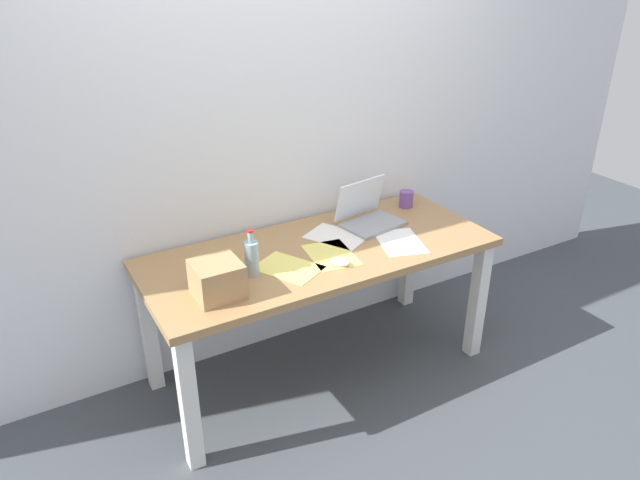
{
  "coord_description": "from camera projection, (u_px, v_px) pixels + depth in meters",
  "views": [
    {
      "loc": [
        -1.31,
        -2.28,
        2.09
      ],
      "look_at": [
        0.0,
        0.0,
        0.79
      ],
      "focal_mm": 33.41,
      "sensor_mm": 36.0,
      "label": 1
    }
  ],
  "objects": [
    {
      "name": "cardboard_box",
      "position": [
        217.0,
        279.0,
        2.53
      ],
      "size": [
        0.2,
        0.2,
        0.16
      ],
      "primitive_type": "cube",
      "rotation": [
        0.0,
        0.0,
        -0.0
      ],
      "color": "tan",
      "rests_on": "desk"
    },
    {
      "name": "desk",
      "position": [
        320.0,
        266.0,
        3.0
      ],
      "size": [
        1.76,
        0.74,
        0.74
      ],
      "color": "#A37A4C",
      "rests_on": "ground"
    },
    {
      "name": "back_wall",
      "position": [
        278.0,
        118.0,
        3.04
      ],
      "size": [
        5.2,
        0.08,
        2.6
      ],
      "primitive_type": "cube",
      "color": "white",
      "rests_on": "ground"
    },
    {
      "name": "beer_bottle",
      "position": [
        252.0,
        257.0,
        2.69
      ],
      "size": [
        0.07,
        0.07,
        0.23
      ],
      "color": "#99B7C1",
      "rests_on": "desk"
    },
    {
      "name": "paper_sheet_center",
      "position": [
        331.0,
        255.0,
        2.9
      ],
      "size": [
        0.25,
        0.32,
        0.0
      ],
      "primitive_type": "cube",
      "rotation": [
        0.0,
        0.0,
        -0.15
      ],
      "color": "#F4E06B",
      "rests_on": "desk"
    },
    {
      "name": "paper_sheet_front_right",
      "position": [
        400.0,
        242.0,
        3.02
      ],
      "size": [
        0.29,
        0.35,
        0.0
      ],
      "primitive_type": "cube",
      "rotation": [
        0.0,
        0.0,
        -0.31
      ],
      "color": "white",
      "rests_on": "desk"
    },
    {
      "name": "paper_yellow_folder",
      "position": [
        288.0,
        268.0,
        2.78
      ],
      "size": [
        0.32,
        0.36,
        0.0
      ],
      "primitive_type": "cube",
      "rotation": [
        0.0,
        0.0,
        0.49
      ],
      "color": "#F4E06B",
      "rests_on": "desk"
    },
    {
      "name": "coffee_mug",
      "position": [
        406.0,
        199.0,
        3.42
      ],
      "size": [
        0.08,
        0.08,
        0.09
      ],
      "primitive_type": "cylinder",
      "color": "#724799",
      "rests_on": "desk"
    },
    {
      "name": "laptop_right",
      "position": [
        368.0,
        215.0,
        3.21
      ],
      "size": [
        0.35,
        0.3,
        0.23
      ],
      "color": "gray",
      "rests_on": "desk"
    },
    {
      "name": "ground_plane",
      "position": [
        320.0,
        367.0,
        3.28
      ],
      "size": [
        8.0,
        8.0,
        0.0
      ],
      "primitive_type": "plane",
      "color": "#42474C"
    },
    {
      "name": "computer_mouse",
      "position": [
        341.0,
        262.0,
        2.8
      ],
      "size": [
        0.1,
        0.12,
        0.03
      ],
      "primitive_type": "ellipsoid",
      "rotation": [
        0.0,
        0.0,
        0.56
      ],
      "color": "silver",
      "rests_on": "desk"
    },
    {
      "name": "paper_sheet_near_back",
      "position": [
        336.0,
        236.0,
        3.08
      ],
      "size": [
        0.33,
        0.36,
        0.0
      ],
      "primitive_type": "cube",
      "rotation": [
        0.0,
        0.0,
        0.49
      ],
      "color": "white",
      "rests_on": "desk"
    }
  ]
}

